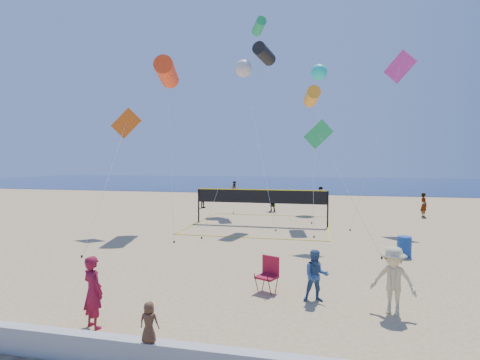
% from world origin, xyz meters
% --- Properties ---
extents(ground, '(120.00, 120.00, 0.00)m').
position_xyz_m(ground, '(0.00, 0.00, 0.00)').
color(ground, tan).
rests_on(ground, ground).
extents(ocean, '(140.00, 50.00, 0.03)m').
position_xyz_m(ocean, '(0.00, 62.00, 0.01)').
color(ocean, '#101F4F').
rests_on(ocean, ground).
extents(seawall, '(32.00, 0.30, 0.60)m').
position_xyz_m(seawall, '(0.00, -3.00, 0.30)').
color(seawall, '#B5B5B0').
rests_on(seawall, ground).
extents(woman, '(0.80, 0.68, 1.85)m').
position_xyz_m(woman, '(-2.22, -1.54, 0.92)').
color(woman, maroon).
rests_on(woman, ground).
extents(toddler, '(0.41, 0.28, 0.82)m').
position_xyz_m(toddler, '(0.07, -3.05, 1.01)').
color(toddler, brown).
rests_on(toddler, seawall).
extents(bystander_a, '(0.85, 0.71, 1.57)m').
position_xyz_m(bystander_a, '(3.26, 1.51, 0.78)').
color(bystander_a, '#345683').
rests_on(bystander_a, ground).
extents(bystander_b, '(1.39, 1.10, 1.88)m').
position_xyz_m(bystander_b, '(5.36, 1.04, 0.94)').
color(bystander_b, '#D0BE8A').
rests_on(bystander_b, ground).
extents(far_person_0, '(0.80, 1.04, 1.65)m').
position_xyz_m(far_person_0, '(-7.11, 21.94, 0.82)').
color(far_person_0, gray).
rests_on(far_person_0, ground).
extents(far_person_1, '(1.53, 1.26, 1.64)m').
position_xyz_m(far_person_1, '(-0.69, 20.91, 0.82)').
color(far_person_1, gray).
rests_on(far_person_1, ground).
extents(far_person_2, '(0.56, 0.74, 1.82)m').
position_xyz_m(far_person_2, '(10.78, 20.39, 0.91)').
color(far_person_2, gray).
rests_on(far_person_2, ground).
extents(far_person_3, '(1.13, 1.02, 1.89)m').
position_xyz_m(far_person_3, '(-6.38, 31.25, 0.95)').
color(far_person_3, gray).
rests_on(far_person_3, ground).
extents(far_person_4, '(0.87, 1.09, 1.48)m').
position_xyz_m(far_person_4, '(3.14, 30.36, 0.74)').
color(far_person_4, gray).
rests_on(far_person_4, ground).
extents(camp_chair, '(0.78, 0.90, 1.26)m').
position_xyz_m(camp_chair, '(1.74, 2.04, 0.65)').
color(camp_chair, maroon).
rests_on(camp_chair, ground).
extents(trash_barrel, '(0.79, 0.79, 0.90)m').
position_xyz_m(trash_barrel, '(6.95, 7.69, 0.45)').
color(trash_barrel, navy).
rests_on(trash_barrel, ground).
extents(volleyball_net, '(8.85, 8.70, 2.36)m').
position_xyz_m(volleyball_net, '(-0.59, 14.43, 1.61)').
color(volleyball_net, black).
rests_on(volleyball_net, ground).
extents(kite_0, '(3.17, 5.89, 10.55)m').
position_xyz_m(kite_0, '(-6.27, 12.42, 9.78)').
color(kite_0, '#FF4117').
rests_on(kite_0, ground).
extents(kite_1, '(3.12, 7.55, 12.08)m').
position_xyz_m(kite_1, '(-0.60, 15.71, 11.47)').
color(kite_1, black).
rests_on(kite_1, ground).
extents(kite_2, '(1.25, 6.17, 9.13)m').
position_xyz_m(kite_2, '(2.60, 16.00, 8.53)').
color(kite_2, '#FF9E22').
rests_on(kite_2, ground).
extents(kite_3, '(2.21, 6.46, 7.39)m').
position_xyz_m(kite_3, '(-8.07, 10.38, 6.20)').
color(kite_3, '#CF5414').
rests_on(kite_3, ground).
extents(kite_4, '(3.56, 2.59, 6.32)m').
position_xyz_m(kite_4, '(3.31, 9.38, 5.27)').
color(kite_4, green).
rests_on(kite_4, ground).
extents(kite_5, '(4.12, 3.48, 11.36)m').
position_xyz_m(kite_5, '(8.06, 16.32, 9.93)').
color(kite_5, '#CE3398').
rests_on(kite_5, ground).
extents(kite_6, '(5.03, 10.58, 12.89)m').
position_xyz_m(kite_6, '(-3.41, 22.03, 12.14)').
color(kite_6, silver).
rests_on(kite_6, ground).
extents(kite_7, '(1.57, 9.63, 12.75)m').
position_xyz_m(kite_7, '(2.92, 24.41, 12.03)').
color(kite_7, '#1FE2CA').
rests_on(kite_7, ground).
extents(kite_8, '(2.19, 5.17, 16.50)m').
position_xyz_m(kite_8, '(-2.23, 22.95, 15.91)').
color(kite_8, green).
rests_on(kite_8, ground).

